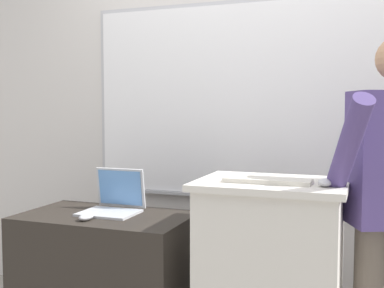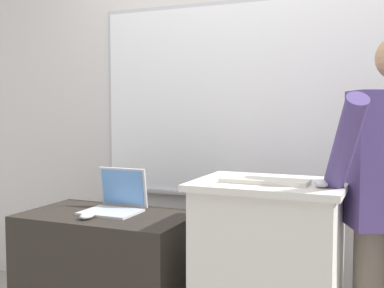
{
  "view_description": "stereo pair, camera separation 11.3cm",
  "coord_description": "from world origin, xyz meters",
  "views": [
    {
      "loc": [
        0.69,
        -1.74,
        1.29
      ],
      "look_at": [
        -0.14,
        0.51,
        1.11
      ],
      "focal_mm": 45.0,
      "sensor_mm": 36.0,
      "label": 1
    },
    {
      "loc": [
        0.8,
        -1.7,
        1.29
      ],
      "look_at": [
        -0.14,
        0.51,
        1.11
      ],
      "focal_mm": 45.0,
      "sensor_mm": 36.0,
      "label": 2
    }
  ],
  "objects": [
    {
      "name": "wireless_keyboard",
      "position": [
        0.28,
        0.34,
        0.98
      ],
      "size": [
        0.38,
        0.13,
        0.02
      ],
      "color": "beige",
      "rests_on": "lectern_podium"
    },
    {
      "name": "side_desk",
      "position": [
        -0.6,
        0.44,
        0.37
      ],
      "size": [
        0.9,
        0.53,
        0.74
      ],
      "color": "#28231E",
      "rests_on": "ground_plane"
    },
    {
      "name": "laptop",
      "position": [
        -0.59,
        0.53,
        0.8
      ],
      "size": [
        0.29,
        0.27,
        0.23
      ],
      "color": "#B7BABF",
      "rests_on": "side_desk"
    },
    {
      "name": "lectern_podium",
      "position": [
        0.28,
        0.41,
        0.49
      ],
      "size": [
        0.67,
        0.51,
        0.97
      ],
      "color": "beige",
      "rests_on": "ground_plane"
    },
    {
      "name": "back_wall",
      "position": [
        0.0,
        1.24,
        1.4
      ],
      "size": [
        6.4,
        0.17,
        2.8
      ],
      "color": "silver",
      "rests_on": "ground_plane"
    },
    {
      "name": "computer_mouse_by_keyboard",
      "position": [
        0.52,
        0.33,
        0.98
      ],
      "size": [
        0.06,
        0.1,
        0.03
      ],
      "color": "#BCBCC1",
      "rests_on": "lectern_podium"
    },
    {
      "name": "computer_mouse_by_laptop",
      "position": [
        -0.62,
        0.3,
        0.75
      ],
      "size": [
        0.06,
        0.1,
        0.03
      ],
      "color": "#BCBCC1",
      "rests_on": "side_desk"
    }
  ]
}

